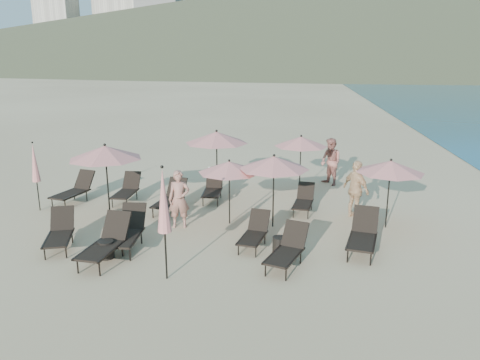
# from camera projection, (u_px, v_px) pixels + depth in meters

# --- Properties ---
(ground) EXTENTS (800.00, 800.00, 0.00)m
(ground) POSITION_uv_depth(u_px,v_px,m) (231.00, 255.00, 12.32)
(ground) COLOR #D6BA8C
(ground) RESTS_ON ground
(volcanic_headland) EXTENTS (690.00, 690.00, 55.00)m
(volcanic_headland) POSITION_uv_depth(u_px,v_px,m) (409.00, 18.00, 288.08)
(volcanic_headland) COLOR brown
(volcanic_headland) RESTS_ON ground
(hotel_skyline) EXTENTS (109.00, 82.00, 55.00)m
(hotel_skyline) POSITION_uv_depth(u_px,v_px,m) (133.00, 20.00, 276.13)
(hotel_skyline) COLOR beige
(hotel_skyline) RESTS_ON ground
(lounger_0) EXTENTS (1.10, 1.78, 0.96)m
(lounger_0) POSITION_uv_depth(u_px,v_px,m) (60.00, 232.00, 12.69)
(lounger_0) COLOR black
(lounger_0) RESTS_ON ground
(lounger_1) EXTENTS (0.93, 1.93, 1.07)m
(lounger_1) POSITION_uv_depth(u_px,v_px,m) (106.00, 242.00, 11.90)
(lounger_1) COLOR black
(lounger_1) RESTS_ON ground
(lounger_2) EXTENTS (0.78, 1.84, 1.04)m
(lounger_2) POSITION_uv_depth(u_px,v_px,m) (128.00, 231.00, 12.68)
(lounger_2) COLOR black
(lounger_2) RESTS_ON ground
(lounger_3) EXTENTS (0.86, 1.59, 0.87)m
(lounger_3) POSITION_uv_depth(u_px,v_px,m) (254.00, 232.00, 12.78)
(lounger_3) COLOR black
(lounger_3) RESTS_ON ground
(lounger_4) EXTENTS (1.16, 1.78, 0.96)m
(lounger_4) POSITION_uv_depth(u_px,v_px,m) (288.00, 249.00, 11.58)
(lounger_4) COLOR black
(lounger_4) RESTS_ON ground
(lounger_5) EXTENTS (1.08, 1.92, 1.04)m
(lounger_5) POSITION_uv_depth(u_px,v_px,m) (363.00, 234.00, 12.44)
(lounger_5) COLOR black
(lounger_5) RESTS_ON ground
(lounger_6) EXTENTS (1.11, 1.89, 1.02)m
(lounger_6) POSITION_uv_depth(u_px,v_px,m) (75.00, 189.00, 16.57)
(lounger_6) COLOR black
(lounger_6) RESTS_ON ground
(lounger_7) EXTENTS (0.66, 1.65, 0.94)m
(lounger_7) POSITION_uv_depth(u_px,v_px,m) (127.00, 189.00, 16.69)
(lounger_7) COLOR black
(lounger_7) RESTS_ON ground
(lounger_8) EXTENTS (0.93, 1.80, 0.99)m
(lounger_8) POSITION_uv_depth(u_px,v_px,m) (171.00, 198.00, 15.66)
(lounger_8) COLOR black
(lounger_8) RESTS_ON ground
(lounger_9) EXTENTS (0.68, 1.70, 1.04)m
(lounger_9) POSITION_uv_depth(u_px,v_px,m) (213.00, 186.00, 16.92)
(lounger_9) COLOR black
(lounger_9) RESTS_ON ground
(lounger_10) EXTENTS (0.80, 1.57, 0.87)m
(lounger_10) POSITION_uv_depth(u_px,v_px,m) (304.00, 200.00, 15.60)
(lounger_10) COLOR black
(lounger_10) RESTS_ON ground
(umbrella_open_0) EXTENTS (2.28, 2.28, 2.45)m
(umbrella_open_0) POSITION_uv_depth(u_px,v_px,m) (105.00, 152.00, 14.48)
(umbrella_open_0) COLOR black
(umbrella_open_0) RESTS_ON ground
(umbrella_open_1) EXTENTS (1.91, 1.91, 2.05)m
(umbrella_open_1) POSITION_uv_depth(u_px,v_px,m) (229.00, 167.00, 14.12)
(umbrella_open_1) COLOR black
(umbrella_open_1) RESTS_ON ground
(umbrella_open_2) EXTENTS (2.11, 2.11, 2.27)m
(umbrella_open_2) POSITION_uv_depth(u_px,v_px,m) (274.00, 163.00, 13.82)
(umbrella_open_2) COLOR black
(umbrella_open_2) RESTS_ON ground
(umbrella_open_3) EXTENTS (2.30, 2.30, 2.47)m
(umbrella_open_3) POSITION_uv_depth(u_px,v_px,m) (217.00, 137.00, 16.97)
(umbrella_open_3) COLOR black
(umbrella_open_3) RESTS_ON ground
(umbrella_open_4) EXTENTS (2.03, 2.03, 2.18)m
(umbrella_open_4) POSITION_uv_depth(u_px,v_px,m) (301.00, 141.00, 17.58)
(umbrella_open_4) COLOR black
(umbrella_open_4) RESTS_ON ground
(umbrella_open_5) EXTENTS (2.00, 2.00, 2.15)m
(umbrella_open_5) POSITION_uv_depth(u_px,v_px,m) (391.00, 167.00, 13.78)
(umbrella_open_5) COLOR black
(umbrella_open_5) RESTS_ON ground
(umbrella_closed_0) EXTENTS (0.32, 0.32, 2.75)m
(umbrella_closed_0) POSITION_uv_depth(u_px,v_px,m) (164.00, 201.00, 10.53)
(umbrella_closed_0) COLOR black
(umbrella_closed_0) RESTS_ON ground
(umbrella_closed_1) EXTENTS (0.28, 0.28, 2.36)m
(umbrella_closed_1) POSITION_uv_depth(u_px,v_px,m) (35.00, 163.00, 15.39)
(umbrella_closed_1) COLOR black
(umbrella_closed_1) RESTS_ON ground
(side_table_0) EXTENTS (0.41, 0.41, 0.47)m
(side_table_0) POSITION_uv_depth(u_px,v_px,m) (106.00, 249.00, 12.08)
(side_table_0) COLOR black
(side_table_0) RESTS_ON ground
(side_table_1) EXTENTS (0.36, 0.36, 0.49)m
(side_table_1) POSITION_uv_depth(u_px,v_px,m) (279.00, 246.00, 12.27)
(side_table_1) COLOR black
(side_table_1) RESTS_ON ground
(beachgoer_a) EXTENTS (0.70, 0.51, 1.77)m
(beachgoer_a) POSITION_uv_depth(u_px,v_px,m) (179.00, 199.00, 14.09)
(beachgoer_a) COLOR #A16857
(beachgoer_a) RESTS_ON ground
(beachgoer_b) EXTENTS (1.12, 1.17, 1.89)m
(beachgoer_b) POSITION_uv_depth(u_px,v_px,m) (331.00, 162.00, 18.66)
(beachgoer_b) COLOR #A56255
(beachgoer_b) RESTS_ON ground
(beachgoer_c) EXTENTS (1.01, 1.16, 1.87)m
(beachgoer_c) POSITION_uv_depth(u_px,v_px,m) (356.00, 190.00, 14.90)
(beachgoer_c) COLOR tan
(beachgoer_c) RESTS_ON ground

